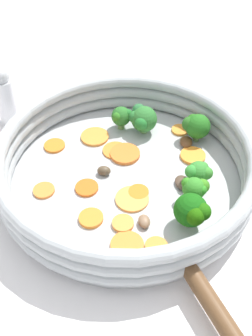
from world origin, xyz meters
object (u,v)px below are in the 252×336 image
broccoli_floret_0 (199,172)px  salt_shaker (5,96)px  carrot_slice_1 (139,192)px  mushroom_piece_3 (186,142)px  carrot_slice_12 (125,154)px  mushroom_piece_2 (183,183)px  carrot_slice_6 (156,247)px  carrot_slice_0 (193,156)px  carrot_slice_9 (90,218)px  carrot_slice_2 (127,245)px  carrot_slice_13 (180,130)px  carrot_slice_3 (123,223)px  broccoli_floret_1 (192,211)px  broccoli_floret_3 (143,119)px  broccoli_floret_2 (122,116)px  mushroom_piece_1 (104,171)px  carrot_slice_10 (87,188)px  carrot_slice_8 (55,145)px  mushroom_piece_0 (144,221)px  carrot_slice_4 (44,190)px  carrot_slice_5 (95,137)px  broccoli_floret_5 (196,188)px  carrot_slice_7 (132,199)px  carrot_slice_11 (115,150)px  broccoli_floret_4 (196,126)px  skillet (126,179)px

broccoli_floret_0 → salt_shaker: bearing=0.8°
carrot_slice_1 → mushroom_piece_3: size_ratio=1.09×
carrot_slice_12 → mushroom_piece_3: 0.10m
carrot_slice_1 → mushroom_piece_2: 0.07m
carrot_slice_6 → mushroom_piece_2: 0.12m
carrot_slice_0 → carrot_slice_9: same height
salt_shaker → carrot_slice_2: bearing=156.0°
carrot_slice_9 → salt_shaker: (0.26, -0.13, 0.04)m
carrot_slice_13 → mushroom_piece_2: 0.13m
carrot_slice_0 → carrot_slice_3: size_ratio=1.35×
broccoli_floret_1 → broccoli_floret_3: 0.21m
mushroom_piece_2 → carrot_slice_3: bearing=68.9°
broccoli_floret_2 → mushroom_piece_1: bearing=105.9°
carrot_slice_2 → carrot_slice_3: 0.03m
broccoli_floret_2 → mushroom_piece_1: broccoli_floret_2 is taller
broccoli_floret_2 → broccoli_floret_3: bearing=-166.8°
carrot_slice_10 → broccoli_floret_0: bearing=-146.4°
carrot_slice_2 → broccoli_floret_2: size_ratio=1.05×
carrot_slice_8 → mushroom_piece_0: size_ratio=1.58×
carrot_slice_4 → carrot_slice_12: size_ratio=0.66×
carrot_slice_5 → carrot_slice_1: bearing=148.7°
carrot_slice_9 → carrot_slice_5: bearing=-59.4°
carrot_slice_9 → broccoli_floret_5: 0.15m
broccoli_floret_0 → salt_shaker: salt_shaker is taller
carrot_slice_12 → salt_shaker: salt_shaker is taller
carrot_slice_4 → carrot_slice_7: bearing=-158.0°
carrot_slice_11 → broccoli_floret_4: 0.14m
carrot_slice_13 → salt_shaker: size_ratio=0.26×
carrot_slice_2 → carrot_slice_5: same height
carrot_slice_11 → broccoli_floret_3: 0.07m
carrot_slice_11 → broccoli_floret_5: 0.16m
broccoli_floret_1 → mushroom_piece_3: bearing=-65.2°
carrot_slice_7 → carrot_slice_11: bearing=-46.8°
carrot_slice_6 → broccoli_floret_2: bearing=-50.2°
broccoli_floret_3 → carrot_slice_4: bearing=72.4°
carrot_slice_6 → carrot_slice_8: (0.23, -0.10, -0.00)m
carrot_slice_3 → broccoli_floret_5: size_ratio=0.69×
carrot_slice_13 → mushroom_piece_1: size_ratio=1.40×
carrot_slice_5 → carrot_slice_6: same height
skillet → broccoli_floret_2: 0.12m
carrot_slice_11 → mushroom_piece_3: 0.12m
carrot_slice_5 → carrot_slice_6: (-0.18, 0.15, 0.00)m
carrot_slice_10 → mushroom_piece_2: mushroom_piece_2 is taller
salt_shaker → carrot_slice_0: bearing=-170.6°
carrot_slice_9 → mushroom_piece_2: mushroom_piece_2 is taller
carrot_slice_2 → broccoli_floret_5: (-0.04, -0.11, 0.02)m
carrot_slice_10 → broccoli_floret_5: size_ratio=0.80×
carrot_slice_3 → carrot_slice_12: same height
mushroom_piece_2 → carrot_slice_8: bearing=5.4°
broccoli_floret_3 → broccoli_floret_5: bearing=143.2°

